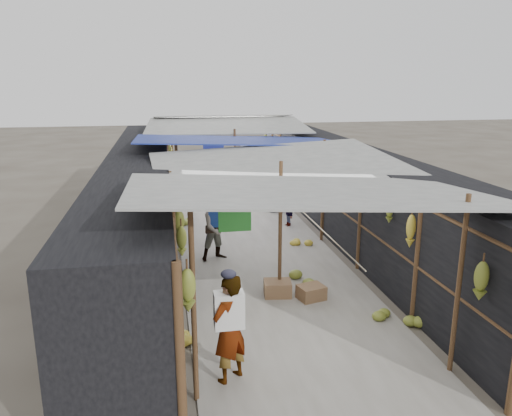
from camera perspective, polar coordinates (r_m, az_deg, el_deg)
ground at (r=7.29m, az=8.33°, el=-19.32°), size 80.00×80.00×0.00m
aisle_slab at (r=13.02m, az=-0.80°, el=-3.47°), size 3.60×16.00×0.02m
stall_left at (r=12.56m, az=-13.05°, el=0.87°), size 1.40×15.00×2.30m
stall_right at (r=13.41m, az=10.64°, el=1.87°), size 1.40×15.00×2.30m
crate_near at (r=9.66m, az=2.48°, el=-9.20°), size 0.56×0.47×0.31m
crate_mid at (r=9.56m, az=6.33°, el=-9.61°), size 0.56×0.49×0.29m
crate_back at (r=17.56m, az=-3.42°, el=1.74°), size 0.50×0.43×0.29m
black_basin at (r=15.71m, az=2.16°, el=0.02°), size 0.63×0.63×0.19m
vendor_elderly at (r=6.92m, az=-3.07°, el=-13.63°), size 0.68×0.64×1.56m
shopper_blue at (r=11.36m, az=-4.46°, el=-2.20°), size 0.90×0.79×1.55m
vendor_seated at (r=13.99m, az=3.61°, el=-0.21°), size 0.47×0.68×0.95m
market_canopy at (r=12.82m, az=-0.96°, el=7.24°), size 5.62×15.20×2.77m
hanging_bananas at (r=12.09m, az=-1.00°, el=3.31°), size 3.95×14.23×0.86m
floor_bananas at (r=11.94m, az=0.00°, el=-4.44°), size 3.97×9.57×0.35m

